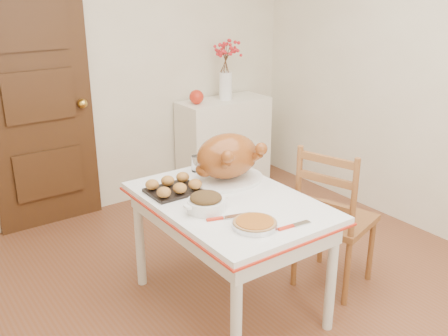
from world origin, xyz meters
TOP-DOWN VIEW (x-y plane):
  - floor at (0.00, 0.00)m, footprint 3.50×4.00m
  - wall_back at (0.00, 2.00)m, footprint 3.50×0.00m
  - wall_right at (1.75, 0.00)m, footprint 0.00×4.00m
  - door_back at (-0.70, 1.97)m, footprint 0.85×0.06m
  - sideboard at (0.97, 1.78)m, footprint 0.88×0.39m
  - kitchen_table at (-0.18, 0.12)m, footprint 0.84×1.23m
  - chair_oak at (0.55, -0.08)m, footprint 0.55×0.55m
  - berry_vase at (0.99, 1.78)m, footprint 0.28×0.28m
  - apple at (0.66, 1.78)m, footprint 0.13×0.13m
  - turkey_platter at (-0.02, 0.36)m, footprint 0.59×0.53m
  - pumpkin_pie at (-0.28, -0.25)m, footprint 0.24×0.24m
  - stuffing_dish at (-0.38, 0.07)m, footprint 0.30×0.26m
  - rolls_tray at (-0.39, 0.40)m, footprint 0.31×0.25m
  - pie_server at (-0.11, -0.37)m, footprint 0.21×0.08m
  - carving_knife at (-0.32, -0.08)m, footprint 0.27×0.13m
  - drinking_glass at (-0.08, 0.63)m, footprint 0.07×0.07m
  - shaker_pair at (0.13, 0.57)m, footprint 0.09×0.04m

SIDE VIEW (x-z plane):
  - floor at x=0.00m, z-range 0.00..0.00m
  - kitchen_table at x=-0.18m, z-range 0.00..0.74m
  - sideboard at x=0.97m, z-range 0.00..0.88m
  - chair_oak at x=0.55m, z-range 0.00..0.99m
  - pie_server at x=-0.11m, z-range 0.74..0.75m
  - carving_knife at x=-0.32m, z-range 0.74..0.75m
  - pumpkin_pie at x=-0.28m, z-range 0.74..0.79m
  - rolls_tray at x=-0.39m, z-range 0.74..0.82m
  - shaker_pair at x=0.13m, z-range 0.74..0.82m
  - stuffing_dish at x=-0.38m, z-range 0.74..0.84m
  - drinking_glass at x=-0.08m, z-range 0.74..0.85m
  - turkey_platter at x=-0.02m, z-range 0.74..1.04m
  - apple at x=0.66m, z-range 0.88..1.01m
  - door_back at x=-0.70m, z-range 0.00..2.06m
  - berry_vase at x=0.99m, z-range 0.88..1.42m
  - wall_back at x=0.00m, z-range 0.00..2.50m
  - wall_right at x=1.75m, z-range 0.00..2.50m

